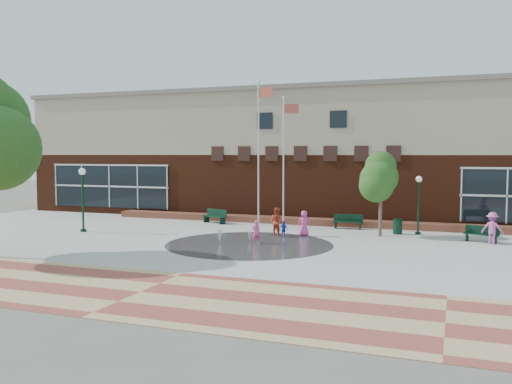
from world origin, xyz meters
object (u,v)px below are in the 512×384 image
(flagpole_left, at_px, (259,145))
(bench_left, at_px, (215,219))
(flagpole_right, at_px, (284,155))
(child_splash, at_px, (256,232))
(trash_can, at_px, (398,226))

(flagpole_left, relative_size, bench_left, 4.81)
(flagpole_left, distance_m, flagpole_right, 2.13)
(flagpole_right, relative_size, bench_left, 4.19)
(flagpole_left, bearing_deg, child_splash, -62.52)
(flagpole_left, distance_m, bench_left, 5.72)
(trash_can, height_order, child_splash, child_splash)
(flagpole_left, xyz_separation_m, trash_can, (8.78, -1.14, -4.69))
(trash_can, xyz_separation_m, child_splash, (-6.40, -5.86, 0.14))
(trash_can, distance_m, child_splash, 8.68)
(flagpole_right, xyz_separation_m, trash_can, (6.88, -0.42, -4.05))
(bench_left, xyz_separation_m, trash_can, (11.80, -0.85, 0.16))
(flagpole_right, distance_m, trash_can, 7.99)
(flagpole_right, bearing_deg, child_splash, -102.09)
(bench_left, height_order, trash_can, bench_left)
(bench_left, bearing_deg, flagpole_right, 18.18)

